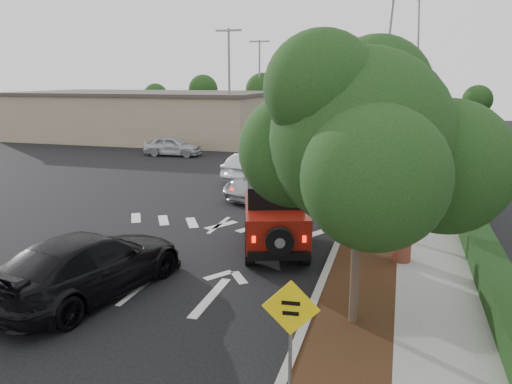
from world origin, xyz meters
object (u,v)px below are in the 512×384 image
at_px(red_jeep, 275,215).
at_px(silver_suv_ahead, 266,182).
at_px(speed_hump_sign, 291,322).
at_px(black_suv_oncoming, 90,264).

height_order(red_jeep, silver_suv_ahead, red_jeep).
bearing_deg(red_jeep, speed_hump_sign, -91.47).
xyz_separation_m(black_suv_oncoming, speed_hump_sign, (5.80, -2.77, 0.64)).
relative_size(red_jeep, silver_suv_ahead, 0.92).
bearing_deg(red_jeep, silver_suv_ahead, 89.65).
xyz_separation_m(red_jeep, silver_suv_ahead, (-2.12, 6.85, -0.44)).
distance_m(red_jeep, silver_suv_ahead, 7.19).
bearing_deg(silver_suv_ahead, black_suv_oncoming, -79.67).
distance_m(red_jeep, black_suv_oncoming, 6.02).
relative_size(silver_suv_ahead, black_suv_oncoming, 0.87).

